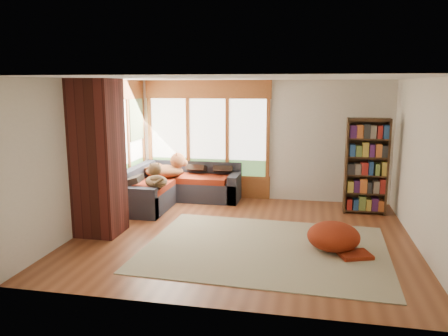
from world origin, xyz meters
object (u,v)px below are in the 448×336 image
at_px(dog_brindle, 156,177).
at_px(dog_tan, 168,167).
at_px(brick_chimney, 98,158).
at_px(pouf, 334,236).
at_px(sectional_sofa, 165,189).
at_px(area_rug, 265,248).
at_px(bookshelf, 366,166).

bearing_deg(dog_brindle, dog_tan, -22.87).
distance_m(brick_chimney, pouf, 4.00).
distance_m(brick_chimney, dog_brindle, 1.51).
xyz_separation_m(sectional_sofa, area_rug, (2.38, -2.23, -0.30)).
distance_m(brick_chimney, area_rug, 3.11).
distance_m(bookshelf, dog_brindle, 4.10).
relative_size(area_rug, dog_brindle, 4.69).
relative_size(sectional_sofa, pouf, 2.75).
bearing_deg(pouf, area_rug, -171.95).
relative_size(brick_chimney, dog_tan, 2.75).
height_order(brick_chimney, pouf, brick_chimney).
xyz_separation_m(area_rug, dog_brindle, (-2.30, 1.48, 0.72)).
bearing_deg(sectional_sofa, dog_brindle, -85.69).
bearing_deg(area_rug, dog_brindle, 147.20).
bearing_deg(dog_brindle, pouf, -137.74).
xyz_separation_m(brick_chimney, area_rug, (2.82, -0.19, -1.29)).
relative_size(pouf, dog_tan, 0.85).
relative_size(sectional_sofa, dog_brindle, 2.80).
bearing_deg(bookshelf, dog_brindle, -168.76).
height_order(brick_chimney, area_rug, brick_chimney).
bearing_deg(dog_brindle, bookshelf, -104.65).
height_order(area_rug, dog_brindle, dog_brindle).
height_order(brick_chimney, dog_tan, brick_chimney).
bearing_deg(brick_chimney, dog_brindle, 68.01).
bearing_deg(area_rug, bookshelf, 53.02).
bearing_deg(pouf, dog_tan, 147.07).
xyz_separation_m(area_rug, pouf, (1.03, 0.15, 0.22)).
relative_size(bookshelf, pouf, 2.34).
bearing_deg(brick_chimney, dog_tan, 77.43).
bearing_deg(sectional_sofa, dog_tan, 70.24).
distance_m(brick_chimney, bookshelf, 5.01).
relative_size(brick_chimney, bookshelf, 1.39).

